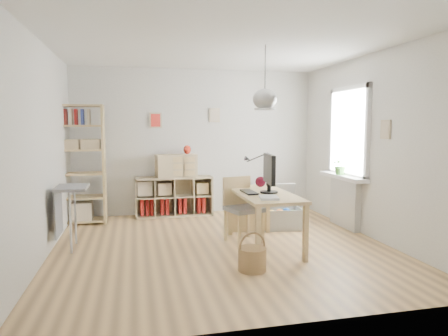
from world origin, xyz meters
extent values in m
plane|color=tan|center=(0.00, 0.00, 0.00)|extent=(4.50, 4.50, 0.00)
plane|color=silver|center=(0.00, 2.25, 1.35)|extent=(4.50, 0.00, 4.50)
plane|color=silver|center=(0.00, -2.25, 1.35)|extent=(4.50, 0.00, 4.50)
plane|color=silver|center=(-2.25, 0.00, 1.35)|extent=(0.00, 4.50, 4.50)
plane|color=silver|center=(2.25, 0.00, 1.35)|extent=(0.00, 4.50, 4.50)
plane|color=white|center=(0.00, 0.00, 2.70)|extent=(4.50, 4.50, 0.00)
cylinder|color=black|center=(0.55, -0.15, 2.36)|extent=(0.01, 0.01, 0.68)
ellipsoid|color=silver|center=(0.55, -0.15, 2.00)|extent=(0.32, 0.32, 0.27)
cube|color=white|center=(2.23, 0.60, 1.55)|extent=(0.03, 1.00, 1.30)
cube|color=white|center=(2.21, 0.06, 1.55)|extent=(0.06, 0.08, 1.46)
cube|color=white|center=(2.21, 1.14, 1.55)|extent=(0.06, 0.08, 1.46)
cube|color=white|center=(2.21, 0.60, 2.24)|extent=(0.06, 1.16, 0.08)
cube|color=white|center=(2.21, 0.60, 0.86)|extent=(0.06, 1.16, 0.08)
cube|color=silver|center=(2.19, 0.60, 0.40)|extent=(0.10, 0.80, 0.80)
cube|color=white|center=(2.14, 0.60, 0.83)|extent=(0.22, 1.20, 0.06)
cube|color=#D7BC7C|center=(0.55, -0.15, 0.73)|extent=(0.70, 1.50, 0.04)
cube|color=#D7BC7C|center=(0.25, -0.85, 0.35)|extent=(0.06, 0.06, 0.71)
cube|color=#D7BC7C|center=(0.25, 0.55, 0.35)|extent=(0.06, 0.06, 0.71)
cube|color=#D7BC7C|center=(0.85, -0.85, 0.35)|extent=(0.06, 0.06, 0.71)
cube|color=#D7BC7C|center=(0.85, 0.55, 0.35)|extent=(0.06, 0.06, 0.71)
cube|color=tan|center=(-0.45, 2.04, 0.01)|extent=(1.40, 0.38, 0.03)
cube|color=tan|center=(-0.45, 2.04, 0.70)|extent=(1.40, 0.38, 0.03)
cube|color=tan|center=(-1.14, 2.04, 0.36)|extent=(0.03, 0.38, 0.72)
cube|color=tan|center=(0.23, 2.04, 0.36)|extent=(0.03, 0.38, 0.72)
cube|color=tan|center=(-0.45, 2.22, 0.36)|extent=(1.40, 0.02, 0.72)
cube|color=maroon|center=(-1.03, 2.06, 0.19)|extent=(0.06, 0.26, 0.30)
cube|color=maroon|center=(-0.94, 2.06, 0.19)|extent=(0.05, 0.26, 0.30)
cube|color=maroon|center=(-0.86, 2.06, 0.19)|extent=(0.05, 0.26, 0.30)
cube|color=maroon|center=(-0.67, 2.06, 0.19)|extent=(0.05, 0.26, 0.30)
cube|color=maroon|center=(-0.58, 2.06, 0.19)|extent=(0.05, 0.26, 0.30)
cube|color=maroon|center=(-0.35, 2.06, 0.19)|extent=(0.06, 0.26, 0.30)
cube|color=maroon|center=(-0.26, 2.06, 0.19)|extent=(0.06, 0.26, 0.30)
cube|color=maroon|center=(0.00, 2.06, 0.19)|extent=(0.06, 0.26, 0.30)
cube|color=maroon|center=(0.09, 2.06, 0.19)|extent=(0.05, 0.26, 0.30)
cube|color=#D7BC7C|center=(-2.41, 1.80, 1.00)|extent=(0.04, 0.38, 2.00)
cube|color=#D7BC7C|center=(-1.65, 1.80, 1.00)|extent=(0.04, 0.38, 2.00)
cube|color=#D7BC7C|center=(-2.03, 1.80, 0.05)|extent=(0.76, 0.38, 0.03)
cube|color=#D7BC7C|center=(-2.03, 1.80, 0.45)|extent=(0.76, 0.38, 0.03)
cube|color=#D7BC7C|center=(-2.03, 1.80, 0.85)|extent=(0.76, 0.38, 0.03)
cube|color=#D7BC7C|center=(-2.03, 1.80, 1.25)|extent=(0.76, 0.38, 0.03)
cube|color=#D7BC7C|center=(-2.03, 1.80, 1.65)|extent=(0.76, 0.38, 0.03)
cube|color=#D7BC7C|center=(-2.03, 1.80, 1.98)|extent=(0.76, 0.38, 0.03)
cube|color=navy|center=(-2.31, 1.80, 1.79)|extent=(0.04, 0.18, 0.26)
cube|color=maroon|center=(-2.23, 1.80, 1.79)|extent=(0.04, 0.18, 0.26)
cube|color=beige|center=(-2.15, 1.80, 1.79)|extent=(0.04, 0.18, 0.26)
cube|color=maroon|center=(-2.07, 1.80, 1.79)|extent=(0.04, 0.18, 0.26)
cube|color=navy|center=(-1.97, 1.80, 1.79)|extent=(0.04, 0.18, 0.26)
cube|color=beige|center=(-1.87, 1.80, 1.79)|extent=(0.04, 0.18, 0.26)
cube|color=gray|center=(-1.97, 0.35, 0.83)|extent=(0.40, 0.55, 0.04)
cylinder|color=silver|center=(-1.97, 0.13, 0.41)|extent=(0.03, 0.03, 0.82)
cylinder|color=silver|center=(-1.97, 0.57, 0.41)|extent=(0.03, 0.03, 0.82)
cube|color=gray|center=(-2.15, 0.35, 0.50)|extent=(0.02, 0.50, 0.62)
cube|color=gray|center=(0.35, 0.13, 0.48)|extent=(0.56, 0.56, 0.06)
cube|color=#D7BC7C|center=(0.22, -0.11, 0.22)|extent=(0.05, 0.05, 0.45)
cube|color=#D7BC7C|center=(0.11, 0.26, 0.22)|extent=(0.05, 0.05, 0.45)
cube|color=#D7BC7C|center=(0.59, 0.00, 0.22)|extent=(0.05, 0.05, 0.45)
cube|color=#D7BC7C|center=(0.48, 0.37, 0.22)|extent=(0.05, 0.05, 0.45)
cube|color=#D7BC7C|center=(0.30, 0.32, 0.72)|extent=(0.44, 0.16, 0.41)
cylinder|color=olive|center=(0.14, -0.98, 0.13)|extent=(0.32, 0.32, 0.27)
torus|color=olive|center=(0.14, -0.98, 0.28)|extent=(0.33, 0.07, 0.33)
cube|color=#B1B1AD|center=(1.13, 0.74, 0.01)|extent=(0.70, 0.52, 0.02)
cube|color=#B1B1AD|center=(0.82, 0.78, 0.17)|extent=(0.08, 0.45, 0.34)
cube|color=#B1B1AD|center=(1.45, 0.70, 0.17)|extent=(0.08, 0.45, 0.34)
cube|color=#B1B1AD|center=(1.11, 0.53, 0.17)|extent=(0.65, 0.10, 0.34)
cube|color=#B1B1AD|center=(1.16, 0.95, 0.17)|extent=(0.65, 0.10, 0.34)
cube|color=#B1B1AD|center=(1.18, 1.14, 0.48)|extent=(0.67, 0.29, 0.42)
sphere|color=yellow|center=(0.97, 0.69, 0.25)|extent=(0.15, 0.15, 0.15)
sphere|color=#174DA7|center=(1.25, 0.78, 0.25)|extent=(0.15, 0.15, 0.15)
sphere|color=orange|center=(1.11, 0.72, 0.25)|extent=(0.15, 0.15, 0.15)
sphere|color=#307E2E|center=(1.30, 0.63, 0.25)|extent=(0.15, 0.15, 0.15)
cylinder|color=black|center=(0.61, -0.18, 0.76)|extent=(0.24, 0.24, 0.02)
cylinder|color=black|center=(0.61, -0.18, 0.83)|extent=(0.05, 0.05, 0.11)
cube|color=black|center=(0.61, -0.18, 1.08)|extent=(0.14, 0.60, 0.39)
cube|color=black|center=(0.35, -0.12, 0.76)|extent=(0.16, 0.40, 0.02)
cylinder|color=black|center=(0.82, 0.45, 0.77)|extent=(0.06, 0.06, 0.04)
cylinder|color=black|center=(0.82, 0.45, 0.98)|extent=(0.02, 0.02, 0.42)
cone|color=black|center=(0.47, 0.36, 1.17)|extent=(0.10, 0.07, 0.10)
sphere|color=#4C0A15|center=(0.67, 0.36, 0.83)|extent=(0.15, 0.15, 0.15)
cube|color=white|center=(0.47, -0.59, 0.76)|extent=(0.28, 0.32, 0.03)
cube|color=tan|center=(-0.41, 2.04, 0.93)|extent=(0.76, 0.42, 0.41)
ellipsoid|color=maroon|center=(-0.20, 2.04, 1.22)|extent=(0.14, 0.14, 0.16)
imported|color=#39732B|center=(2.12, 0.65, 1.01)|extent=(0.29, 0.26, 0.30)
camera|label=1|loc=(-1.15, -5.22, 1.64)|focal=32.00mm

